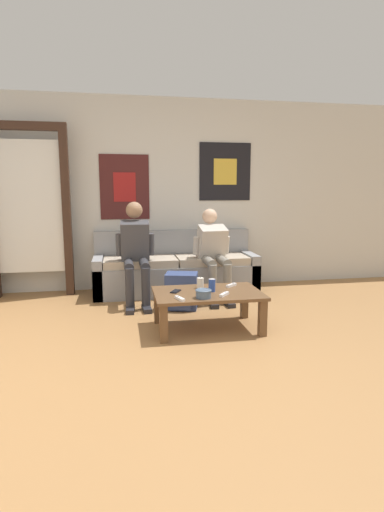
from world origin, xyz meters
TOP-DOWN VIEW (x-y plane):
  - ground_plane at (0.00, 0.00)m, footprint 18.00×18.00m
  - wall_back at (0.00, 2.73)m, footprint 10.00×0.07m
  - door_frame at (-1.58, 2.51)m, footprint 1.00×0.10m
  - couch at (0.24, 2.39)m, footprint 2.12×0.68m
  - coffee_table at (0.34, 0.89)m, footprint 1.03×0.66m
  - person_seated_adult at (-0.30, 2.02)m, footprint 0.47×0.85m
  - person_seated_teen at (0.66, 2.04)m, footprint 0.47×0.86m
  - backpack at (0.19, 1.61)m, footprint 0.41×0.37m
  - ceramic_bowl at (0.25, 0.68)m, footprint 0.15×0.15m
  - pillar_candle at (0.30, 1.05)m, footprint 0.07×0.07m
  - drink_can_blue at (0.38, 0.90)m, footprint 0.07×0.07m
  - game_controller_near_left at (0.03, 0.66)m, footprint 0.08×0.15m
  - game_controller_near_right at (0.62, 1.07)m, footprint 0.13×0.12m
  - game_controller_far_center at (0.46, 0.73)m, footprint 0.12×0.13m
  - cell_phone at (0.03, 0.95)m, footprint 0.12×0.15m

SIDE VIEW (x-z plane):
  - ground_plane at x=0.00m, z-range 0.00..0.00m
  - backpack at x=0.19m, z-range -0.01..0.40m
  - couch at x=0.24m, z-range -0.12..0.68m
  - coffee_table at x=0.34m, z-range 0.12..0.50m
  - cell_phone at x=0.03m, z-range 0.37..0.38m
  - game_controller_near_left at x=0.03m, z-range 0.37..0.40m
  - game_controller_near_right at x=0.62m, z-range 0.37..0.40m
  - game_controller_far_center at x=0.46m, z-range 0.37..0.40m
  - ceramic_bowl at x=0.25m, z-range 0.38..0.45m
  - pillar_candle at x=0.30m, z-range 0.37..0.48m
  - drink_can_blue at x=0.38m, z-range 0.37..0.50m
  - person_seated_teen at x=0.66m, z-range 0.05..1.15m
  - person_seated_adult at x=-0.30m, z-range 0.05..1.25m
  - door_frame at x=-1.58m, z-range 0.12..2.27m
  - wall_back at x=0.00m, z-range 0.00..2.55m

